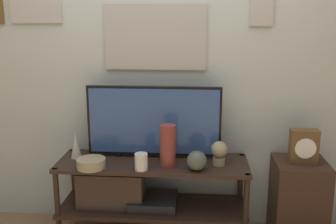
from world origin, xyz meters
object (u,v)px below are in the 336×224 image
object	(u,v)px
television	(154,121)
vase_tall_ceramic	(168,146)
mantel_clock	(304,146)
decorative_bust	(219,152)
vase_wide_bowl	(91,163)
candle_jar	(141,162)
vase_round_glass	(197,161)
vase_slim_bronze	(76,146)

from	to	relation	value
television	vase_tall_ceramic	size ratio (longest dim) A/B	3.31
mantel_clock	decorative_bust	bearing A→B (deg)	-174.79
mantel_clock	vase_wide_bowl	bearing A→B (deg)	-173.11
vase_tall_ceramic	vase_wide_bowl	bearing A→B (deg)	-171.83
vase_tall_ceramic	decorative_bust	bearing A→B (deg)	7.75
vase_wide_bowl	decorative_bust	bearing A→B (deg)	8.00
vase_wide_bowl	decorative_bust	xyz separation A→B (m)	(0.91, 0.13, 0.07)
vase_wide_bowl	candle_jar	world-z (taller)	candle_jar
decorative_bust	candle_jar	bearing A→B (deg)	-165.63
decorative_bust	vase_wide_bowl	bearing A→B (deg)	-172.00
vase_wide_bowl	mantel_clock	bearing A→B (deg)	6.89
decorative_bust	vase_tall_ceramic	bearing A→B (deg)	-172.25
candle_jar	mantel_clock	bearing A→B (deg)	9.62
television	vase_round_glass	bearing A→B (deg)	-36.53
mantel_clock	candle_jar	bearing A→B (deg)	-170.38
television	mantel_clock	xyz separation A→B (m)	(1.10, -0.08, -0.15)
vase_wide_bowl	television	bearing A→B (deg)	31.70
television	decorative_bust	world-z (taller)	television
vase_round_glass	mantel_clock	world-z (taller)	mantel_clock
vase_tall_ceramic	mantel_clock	distance (m)	0.98
vase_round_glass	mantel_clock	distance (m)	0.79
decorative_bust	mantel_clock	distance (m)	0.61
vase_round_glass	candle_jar	bearing A→B (deg)	-175.85
vase_slim_bronze	vase_tall_ceramic	size ratio (longest dim) A/B	0.64
candle_jar	vase_wide_bowl	bearing A→B (deg)	178.00
television	vase_slim_bronze	xyz separation A→B (m)	(-0.59, -0.07, -0.19)
vase_tall_ceramic	vase_round_glass	size ratio (longest dim) A/B	2.19
vase_slim_bronze	vase_round_glass	bearing A→B (deg)	-10.90
vase_tall_ceramic	candle_jar	distance (m)	0.22
vase_round_glass	candle_jar	size ratio (longest dim) A/B	1.15
television	vase_round_glass	xyz separation A→B (m)	(0.33, -0.24, -0.21)
candle_jar	mantel_clock	distance (m)	1.18
vase_round_glass	vase_tall_ceramic	bearing A→B (deg)	163.31
vase_wide_bowl	decorative_bust	distance (m)	0.92
television	vase_tall_ceramic	xyz separation A→B (m)	(0.12, -0.18, -0.13)
vase_tall_ceramic	vase_round_glass	xyz separation A→B (m)	(0.21, -0.06, -0.08)
television	mantel_clock	distance (m)	1.11
decorative_bust	mantel_clock	size ratio (longest dim) A/B	0.72
mantel_clock	vase_round_glass	bearing A→B (deg)	-167.69
vase_wide_bowl	vase_tall_ceramic	bearing A→B (deg)	8.17
mantel_clock	vase_tall_ceramic	bearing A→B (deg)	-173.83
vase_slim_bronze	mantel_clock	world-z (taller)	mantel_clock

